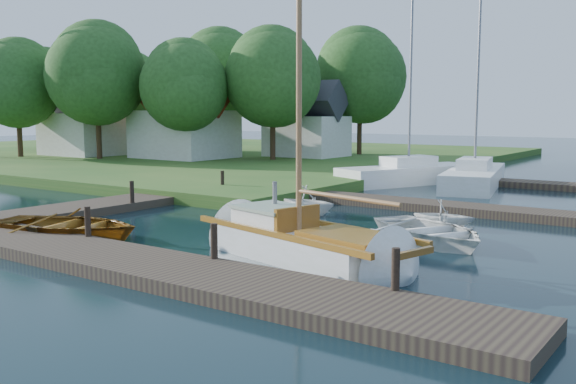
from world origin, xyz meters
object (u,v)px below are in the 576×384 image
Objects in this scene: mooring_post_2 at (214,241)px; sailboat at (309,247)px; house_a at (184,121)px; tender_d at (444,213)px; mooring_post_4 at (132,192)px; tree_0 at (18,84)px; marina_boat_1 at (474,175)px; tree_3 at (273,78)px; tree_7 at (361,76)px; tree_5 at (131,90)px; mooring_post_1 at (88,222)px; tree_4 at (221,76)px; tender_c at (430,227)px; house_c at (307,127)px; dinghy at (67,222)px; tree_6 at (43,87)px; mooring_post_5 at (222,180)px; marina_boat_0 at (408,173)px; mooring_post_3 at (396,269)px; tree_1 at (97,74)px; tender_b at (308,199)px; tree_2 at (185,86)px; house_b at (85,123)px.

mooring_post_2 is 2.45m from sailboat.
tender_d is at bearing -28.45° from house_a.
mooring_post_4 is 0.10× the size of tree_0.
tree_3 is at bearing 63.67° from marina_boat_1.
tree_7 is (-13.50, 31.05, 5.50)m from mooring_post_2.
tree_5 reaches higher than tender_d.
tree_7 is (-9.00, 31.05, 5.50)m from mooring_post_1.
tender_c is at bearing -38.98° from tree_4.
house_a reaches higher than house_c.
marina_boat_1 is at bearing 46.13° from tender_c.
dinghy is at bearing -70.48° from house_c.
tree_7 reaches higher than tree_6.
mooring_post_1 is 1.00× the size of mooring_post_5.
mooring_post_5 is 18.48m from house_c.
tree_7 is at bearing 62.28° from marina_boat_0.
mooring_post_3 is 0.09× the size of tree_1.
tender_b reaches higher than mooring_post_5.
marina_boat_0 reaches higher than mooring_post_4.
tree_5 is (-36.00, 25.05, 4.72)m from mooring_post_3.
tree_4 is (-20.78, 19.11, 5.80)m from tender_b.
mooring_post_5 is (-4.00, 10.00, 0.00)m from mooring_post_1.
marina_boat_1 is 19.25m from tree_2.
house_c is (6.00, 6.00, -0.38)m from house_a.
tree_6 is at bearing 65.96° from tender_d.
tree_0 is at bearing -153.43° from tree_3.
tree_0 is at bearing -45.00° from tree_6.
house_b is at bearing -150.26° from house_c.
mooring_post_2 is at bearing -112.37° from dinghy.
mooring_post_2 is at bearing 159.09° from tender_d.
dinghy is at bearing -67.38° from tree_3.
tree_3 is 0.90× the size of tree_4.
marina_boat_1 reaches higher than tree_7.
marina_boat_1 is 2.17× the size of house_c.
mooring_post_5 is at bearing 90.00° from mooring_post_4.
tree_5 is (-30.66, 5.49, 4.85)m from marina_boat_1.
tender_b is 11.17m from marina_boat_0.
marina_boat_1 is at bearing -7.03° from tender_b.
tree_1 is (-4.00, -3.95, 3.13)m from house_a.
house_c reaches higher than mooring_post_2.
marina_boat_1 reaches higher than tree_5.
mooring_post_3 is at bearing -44.01° from tree_4.
marina_boat_0 is 33.91m from tree_6.
marina_boat_0 is 1.88× the size of house_b.
house_c is 5.79m from tree_7.
sailboat is 1.70× the size of house_b.
mooring_post_3 is (9.00, 0.00, 0.00)m from mooring_post_1.
mooring_post_5 is 0.13× the size of house_a.
tree_0 is at bearing 122.28° from marina_boat_0.
mooring_post_3 and mooring_post_4 have the same top height.
mooring_post_5 is 0.15× the size of house_c.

